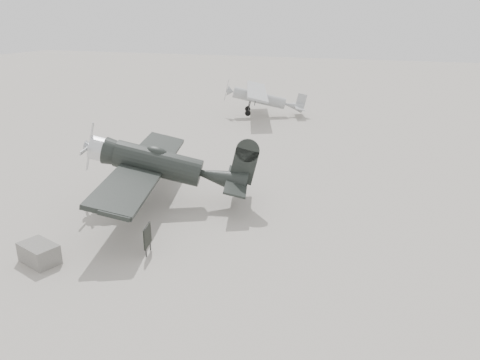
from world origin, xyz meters
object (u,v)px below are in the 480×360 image
at_px(lowwing_monoplane, 166,166).
at_px(equipment_block, 39,253).
at_px(highwing_monoplane, 262,96).
at_px(sign_board, 147,236).

relative_size(lowwing_monoplane, equipment_block, 7.57).
distance_m(highwing_monoplane, equipment_block, 27.66).
height_order(highwing_monoplane, equipment_block, highwing_monoplane).
height_order(lowwing_monoplane, highwing_monoplane, lowwing_monoplane).
bearing_deg(sign_board, lowwing_monoplane, 95.95).
distance_m(equipment_block, sign_board, 3.90).
bearing_deg(equipment_block, sign_board, 29.69).
relative_size(lowwing_monoplane, highwing_monoplane, 1.12).
relative_size(equipment_block, sign_board, 1.24).
relative_size(lowwing_monoplane, sign_board, 9.39).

